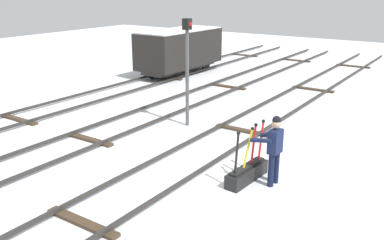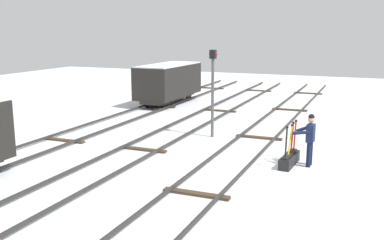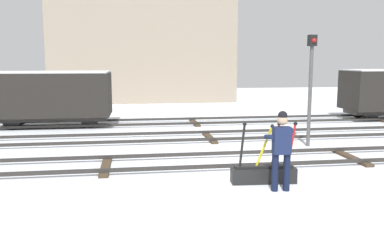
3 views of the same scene
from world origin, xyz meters
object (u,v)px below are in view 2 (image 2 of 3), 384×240
(switch_lever_frame, at_px, (289,158))
(freight_car_back_track, at_px, (169,81))
(rail_worker, at_px, (310,137))
(signal_post, at_px, (213,84))

(switch_lever_frame, distance_m, freight_car_back_track, 13.42)
(rail_worker, bearing_deg, switch_lever_frame, 110.37)
(rail_worker, xyz_separation_m, freight_car_back_track, (9.60, 9.73, 0.38))
(switch_lever_frame, relative_size, signal_post, 0.42)
(switch_lever_frame, xyz_separation_m, freight_car_back_track, (9.77, 9.13, 1.13))
(rail_worker, relative_size, freight_car_back_track, 0.34)
(signal_post, relative_size, freight_car_back_track, 0.70)
(freight_car_back_track, bearing_deg, switch_lever_frame, -135.91)
(rail_worker, bearing_deg, signal_post, 63.05)
(switch_lever_frame, height_order, freight_car_back_track, freight_car_back_track)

